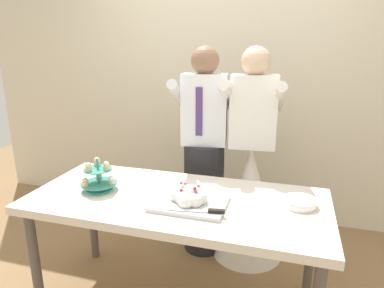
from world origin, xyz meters
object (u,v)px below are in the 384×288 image
cupcake_stand (99,178)px  person_groom (204,164)px  dessert_table (177,208)px  person_bride (250,188)px  plate_stack (300,203)px  main_cake_tray (190,198)px

cupcake_stand → person_groom: 0.89m
person_groom → dessert_table: bearing=-89.0°
person_bride → plate_stack: bearing=-60.4°
main_cake_tray → person_groom: size_ratio=0.26×
main_cake_tray → person_bride: person_bride is taller
cupcake_stand → main_cake_tray: size_ratio=0.53×
cupcake_stand → person_bride: 1.18m
cupcake_stand → person_groom: person_groom is taller
main_cake_tray → plate_stack: (0.60, 0.17, -0.02)m
plate_stack → cupcake_stand: bearing=-174.2°
dessert_table → person_bride: bearing=63.7°
person_groom → person_bride: bearing=2.7°
person_groom → person_bride: same height
person_bride → cupcake_stand: bearing=-138.9°
cupcake_stand → main_cake_tray: (0.62, -0.04, -0.04)m
cupcake_stand → main_cake_tray: 0.62m
cupcake_stand → main_cake_tray: bearing=-4.1°
person_groom → person_bride: size_ratio=1.00×
plate_stack → person_groom: (-0.73, 0.61, -0.05)m
dessert_table → plate_stack: (0.71, 0.09, 0.10)m
cupcake_stand → plate_stack: bearing=5.8°
main_cake_tray → person_groom: bearing=98.8°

